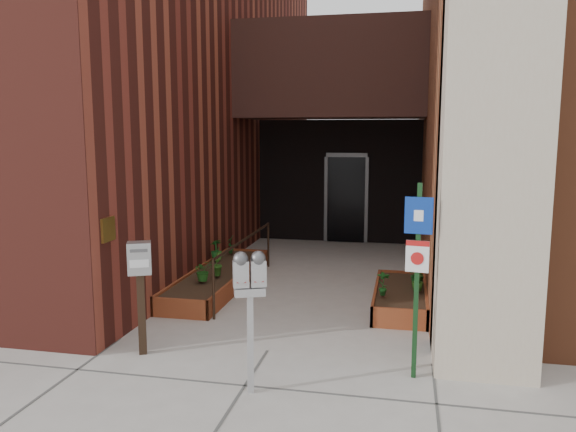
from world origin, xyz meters
The scene contains 15 objects.
ground centered at (0.00, 0.00, 0.00)m, with size 80.00×80.00×0.00m, color #9E9991.
architecture centered at (-0.18, 6.89, 4.98)m, with size 20.00×14.60×10.00m.
planter_left centered at (-1.55, 2.70, 0.13)m, with size 0.90×3.60×0.30m.
planter_right centered at (1.60, 2.20, 0.13)m, with size 0.80×2.20×0.30m.
handrail centered at (-1.05, 2.65, 0.75)m, with size 0.04×3.34×0.90m.
parking_meter centered at (0.10, -1.13, 1.17)m, with size 0.35×0.24×1.51m.
sign_post centered at (1.78, -0.41, 1.33)m, with size 0.30×0.08×2.17m.
payment_dropbox centered at (-1.48, -0.40, 1.01)m, with size 0.34×0.30×1.40m.
shrub_left_a centered at (-1.56, 1.94, 0.47)m, with size 0.31×0.31×0.34m, color #1F5A19.
shrub_left_b centered at (-1.45, 2.32, 0.50)m, with size 0.22×0.22×0.40m, color #2A5D1A.
shrub_left_c centered at (-1.85, 3.44, 0.50)m, with size 0.22×0.22×0.39m, color #1B5F1F.
shrub_left_d centered at (-1.76, 4.03, 0.48)m, with size 0.19×0.19×0.37m, color #19591E.
shrub_right_a centered at (1.85, 2.08, 0.46)m, with size 0.18×0.18×0.32m, color #2B611B.
shrub_right_b centered at (1.35, 1.71, 0.49)m, with size 0.20×0.20×0.37m, color #19581D.
shrub_right_c centered at (1.85, 2.37, 0.47)m, with size 0.31×0.31×0.35m, color #17511B.
Camera 1 is at (1.63, -6.47, 2.70)m, focal length 35.00 mm.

